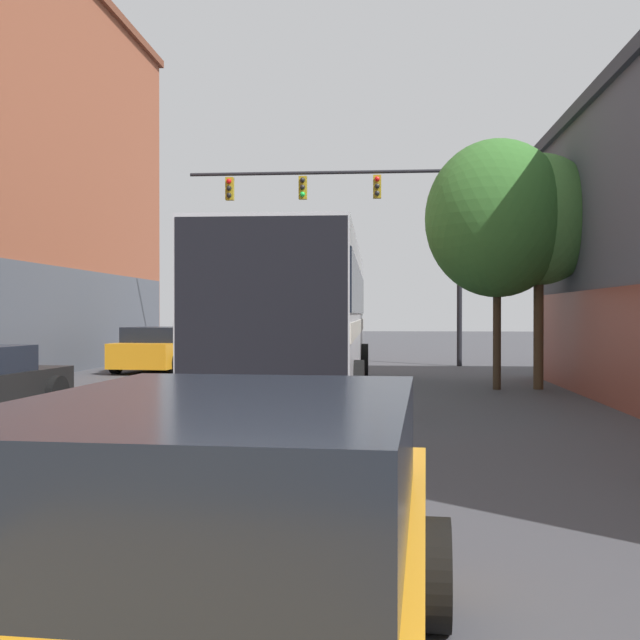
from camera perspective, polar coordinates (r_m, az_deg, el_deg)
lane_center_line at (r=14.85m, az=-7.15°, el=-6.47°), size 0.14×43.35×0.01m
bus at (r=16.57m, az=-1.53°, el=0.63°), size 3.02×11.50×3.28m
hatchback_foreground at (r=3.27m, az=-8.70°, el=-19.40°), size 2.26×4.64×1.43m
parked_car_left_near at (r=24.15m, az=-11.91°, el=-2.21°), size 2.46×4.40×1.39m
traffic_signal_gantry at (r=26.33m, az=3.75°, el=8.06°), size 9.55×0.36×7.05m
street_tree_near at (r=18.42m, az=13.35°, el=7.52°), size 3.42×3.08×5.95m
street_tree_far at (r=18.73m, az=16.33°, el=7.31°), size 2.86×2.57×5.63m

